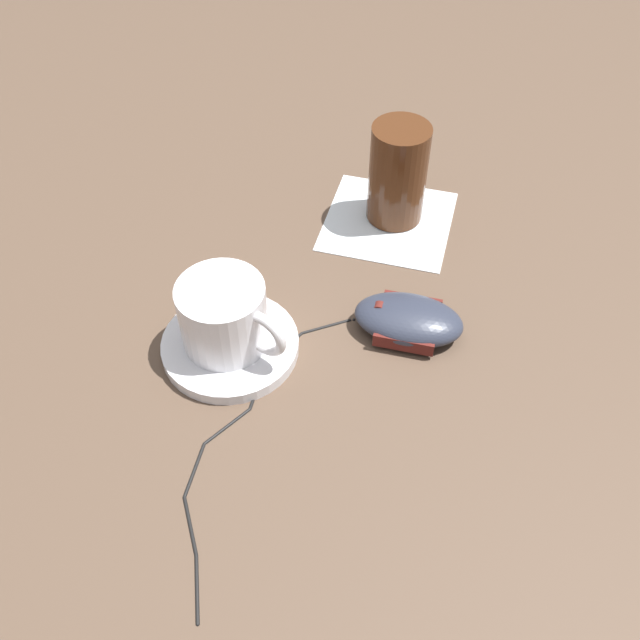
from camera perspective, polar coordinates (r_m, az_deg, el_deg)
ground_plane at (r=0.78m, az=2.24°, el=3.83°), size 3.00×3.00×0.00m
saucer at (r=0.71m, az=-7.18°, el=-2.02°), size 0.14×0.14×0.01m
coffee_cup at (r=0.68m, az=-7.61°, el=0.32°), size 0.10×0.09×0.07m
computer_mouse at (r=0.72m, az=7.08°, el=0.04°), size 0.12×0.10×0.03m
mouse_cable at (r=0.66m, az=-6.10°, el=-8.74°), size 0.16×0.30×0.00m
napkin_under_glass at (r=0.85m, az=5.48°, el=7.91°), size 0.18×0.18×0.00m
drinking_glass at (r=0.82m, az=6.24°, el=11.56°), size 0.07×0.07×0.12m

